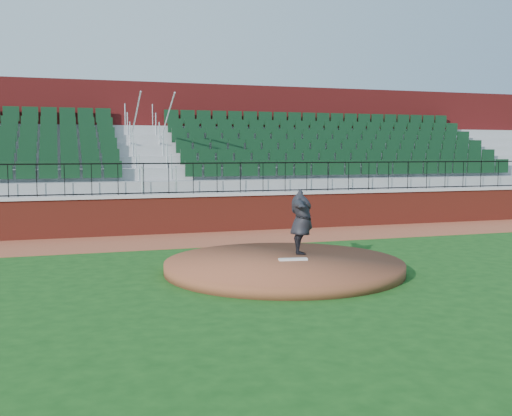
# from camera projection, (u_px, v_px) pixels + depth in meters

# --- Properties ---
(ground) EXTENTS (90.00, 90.00, 0.00)m
(ground) POSITION_uv_depth(u_px,v_px,m) (277.00, 272.00, 13.46)
(ground) COLOR #134212
(ground) RESTS_ON ground
(warning_track) EXTENTS (34.00, 3.20, 0.01)m
(warning_track) POSITION_uv_depth(u_px,v_px,m) (217.00, 238.00, 18.57)
(warning_track) COLOR brown
(warning_track) RESTS_ON ground
(field_wall) EXTENTS (34.00, 0.35, 1.20)m
(field_wall) POSITION_uv_depth(u_px,v_px,m) (206.00, 214.00, 20.03)
(field_wall) COLOR maroon
(field_wall) RESTS_ON ground
(wall_cap) EXTENTS (34.00, 0.45, 0.10)m
(wall_cap) POSITION_uv_depth(u_px,v_px,m) (205.00, 195.00, 19.97)
(wall_cap) COLOR #B7B7B7
(wall_cap) RESTS_ON field_wall
(wall_railing) EXTENTS (34.00, 0.05, 1.00)m
(wall_railing) POSITION_uv_depth(u_px,v_px,m) (205.00, 178.00, 19.92)
(wall_railing) COLOR black
(wall_railing) RESTS_ON wall_cap
(seating_stands) EXTENTS (34.00, 5.10, 4.60)m
(seating_stands) POSITION_uv_depth(u_px,v_px,m) (189.00, 162.00, 22.46)
(seating_stands) COLOR gray
(seating_stands) RESTS_ON ground
(concourse_wall) EXTENTS (34.00, 0.50, 5.50)m
(concourse_wall) POSITION_uv_depth(u_px,v_px,m) (175.00, 150.00, 25.07)
(concourse_wall) COLOR maroon
(concourse_wall) RESTS_ON ground
(pitchers_mound) EXTENTS (5.33, 5.33, 0.25)m
(pitchers_mound) POSITION_uv_depth(u_px,v_px,m) (284.00, 266.00, 13.46)
(pitchers_mound) COLOR brown
(pitchers_mound) RESTS_ON ground
(pitching_rubber) EXTENTS (0.67, 0.27, 0.04)m
(pitching_rubber) POSITION_uv_depth(u_px,v_px,m) (293.00, 259.00, 13.48)
(pitching_rubber) COLOR silver
(pitching_rubber) RESTS_ON pitchers_mound
(pitcher) EXTENTS (1.02, 1.96, 1.54)m
(pitcher) POSITION_uv_depth(u_px,v_px,m) (301.00, 222.00, 14.23)
(pitcher) COLOR black
(pitcher) RESTS_ON pitchers_mound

